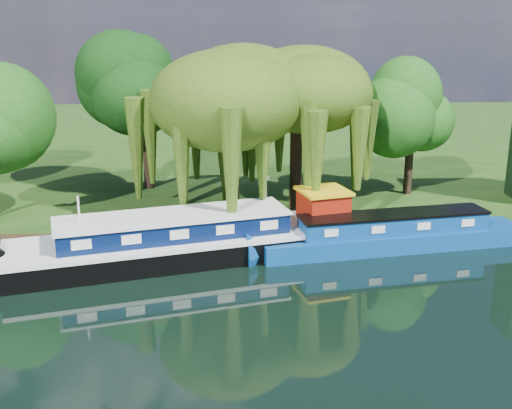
{
  "coord_description": "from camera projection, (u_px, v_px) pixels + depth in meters",
  "views": [
    {
      "loc": [
        -1.29,
        -23.41,
        11.29
      ],
      "look_at": [
        -0.23,
        5.46,
        2.8
      ],
      "focal_mm": 45.0,
      "sensor_mm": 36.0,
      "label": 1
    }
  ],
  "objects": [
    {
      "name": "willow_left",
      "position": [
        232.0,
        100.0,
        34.64
      ],
      "size": [
        7.48,
        7.48,
        8.96
      ],
      "color": "black",
      "rests_on": "far_bank"
    },
    {
      "name": "willow_right",
      "position": [
        297.0,
        104.0,
        35.86
      ],
      "size": [
        6.91,
        6.91,
        8.42
      ],
      "color": "black",
      "rests_on": "far_bank"
    },
    {
      "name": "ground",
      "position": [
        267.0,
        310.0,
        25.68
      ],
      "size": [
        120.0,
        120.0,
        0.0
      ],
      "primitive_type": "plane",
      "color": "black"
    },
    {
      "name": "tree_far_right",
      "position": [
        412.0,
        114.0,
        39.52
      ],
      "size": [
        4.49,
        4.49,
        7.34
      ],
      "color": "black",
      "rests_on": "far_bank"
    },
    {
      "name": "tree_far_mid",
      "position": [
        145.0,
        91.0,
        40.53
      ],
      "size": [
        5.62,
        5.62,
        9.2
      ],
      "color": "black",
      "rests_on": "far_bank"
    },
    {
      "name": "mooring_posts",
      "position": [
        249.0,
        223.0,
        33.44
      ],
      "size": [
        19.16,
        0.16,
        1.0
      ],
      "color": "silver",
      "rests_on": "far_bank"
    },
    {
      "name": "narrowboat",
      "position": [
        393.0,
        235.0,
        32.33
      ],
      "size": [
        13.88,
        4.73,
        2.0
      ],
      "rotation": [
        0.0,
        0.0,
        0.18
      ],
      "color": "navy",
      "rests_on": "ground"
    },
    {
      "name": "dutch_barge",
      "position": [
        197.0,
        239.0,
        31.07
      ],
      "size": [
        18.0,
        8.72,
        3.71
      ],
      "rotation": [
        0.0,
        0.0,
        0.28
      ],
      "color": "black",
      "rests_on": "ground"
    },
    {
      "name": "far_bank",
      "position": [
        247.0,
        143.0,
        58.21
      ],
      "size": [
        120.0,
        52.0,
        0.45
      ],
      "primitive_type": "cube",
      "color": "#183A10",
      "rests_on": "ground"
    },
    {
      "name": "lamppost",
      "position": [
        266.0,
        185.0,
        35.08
      ],
      "size": [
        0.36,
        0.36,
        2.56
      ],
      "color": "silver",
      "rests_on": "far_bank"
    }
  ]
}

